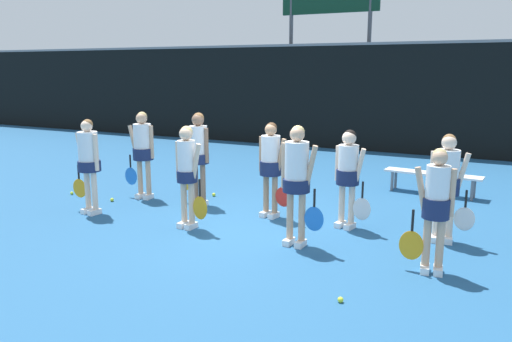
{
  "coord_description": "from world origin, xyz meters",
  "views": [
    {
      "loc": [
        3.54,
        -7.13,
        2.58
      ],
      "look_at": [
        0.01,
        0.06,
        0.92
      ],
      "focal_mm": 35.0,
      "sensor_mm": 36.0,
      "label": 1
    }
  ],
  "objects_px": {
    "bench_courtside": "(433,176)",
    "tennis_ball_6": "(214,195)",
    "player_2": "(297,175)",
    "scoreboard": "(329,12)",
    "player_0": "(89,158)",
    "player_8": "(447,179)",
    "tennis_ball_5": "(72,193)",
    "tennis_ball_7": "(437,254)",
    "player_3": "(436,202)",
    "tennis_ball_2": "(341,300)",
    "player_5": "(198,150)",
    "player_1": "(187,169)",
    "tennis_ball_0": "(112,200)",
    "player_6": "(271,162)",
    "player_7": "(348,171)",
    "player_4": "(143,147)"
  },
  "relations": [
    {
      "from": "bench_courtside",
      "to": "player_7",
      "type": "xyz_separation_m",
      "value": [
        -0.97,
        -2.95,
        0.57
      ]
    },
    {
      "from": "player_0",
      "to": "tennis_ball_5",
      "type": "height_order",
      "value": "player_0"
    },
    {
      "from": "player_3",
      "to": "tennis_ball_2",
      "type": "height_order",
      "value": "player_3"
    },
    {
      "from": "player_5",
      "to": "player_7",
      "type": "distance_m",
      "value": 2.93
    },
    {
      "from": "tennis_ball_7",
      "to": "player_6",
      "type": "bearing_deg",
      "value": 166.54
    },
    {
      "from": "scoreboard",
      "to": "tennis_ball_2",
      "type": "height_order",
      "value": "scoreboard"
    },
    {
      "from": "bench_courtside",
      "to": "tennis_ball_7",
      "type": "bearing_deg",
      "value": -75.67
    },
    {
      "from": "player_4",
      "to": "tennis_ball_2",
      "type": "bearing_deg",
      "value": -35.27
    },
    {
      "from": "player_2",
      "to": "tennis_ball_6",
      "type": "xyz_separation_m",
      "value": [
        -2.57,
        1.93,
        -1.03
      ]
    },
    {
      "from": "scoreboard",
      "to": "player_8",
      "type": "distance_m",
      "value": 11.51
    },
    {
      "from": "tennis_ball_2",
      "to": "player_4",
      "type": "bearing_deg",
      "value": 151.08
    },
    {
      "from": "tennis_ball_5",
      "to": "tennis_ball_7",
      "type": "bearing_deg",
      "value": -2.34
    },
    {
      "from": "player_0",
      "to": "player_6",
      "type": "xyz_separation_m",
      "value": [
        2.99,
        1.23,
        -0.03
      ]
    },
    {
      "from": "player_1",
      "to": "player_6",
      "type": "height_order",
      "value": "player_1"
    },
    {
      "from": "player_1",
      "to": "player_8",
      "type": "bearing_deg",
      "value": 20.86
    },
    {
      "from": "player_2",
      "to": "player_4",
      "type": "xyz_separation_m",
      "value": [
        -3.75,
        1.19,
        -0.03
      ]
    },
    {
      "from": "player_7",
      "to": "tennis_ball_6",
      "type": "height_order",
      "value": "player_7"
    },
    {
      "from": "tennis_ball_6",
      "to": "tennis_ball_5",
      "type": "bearing_deg",
      "value": -156.56
    },
    {
      "from": "bench_courtside",
      "to": "tennis_ball_5",
      "type": "relative_size",
      "value": 30.58
    },
    {
      "from": "player_0",
      "to": "tennis_ball_2",
      "type": "bearing_deg",
      "value": -7.93
    },
    {
      "from": "player_5",
      "to": "tennis_ball_0",
      "type": "relative_size",
      "value": 25.01
    },
    {
      "from": "scoreboard",
      "to": "bench_courtside",
      "type": "relative_size",
      "value": 2.92
    },
    {
      "from": "tennis_ball_0",
      "to": "player_6",
      "type": "bearing_deg",
      "value": 7.77
    },
    {
      "from": "player_0",
      "to": "player_8",
      "type": "bearing_deg",
      "value": 19.46
    },
    {
      "from": "player_2",
      "to": "player_5",
      "type": "height_order",
      "value": "player_2"
    },
    {
      "from": "tennis_ball_2",
      "to": "tennis_ball_5",
      "type": "xyz_separation_m",
      "value": [
        -6.42,
        2.25,
        -0.0
      ]
    },
    {
      "from": "bench_courtside",
      "to": "player_4",
      "type": "height_order",
      "value": "player_4"
    },
    {
      "from": "bench_courtside",
      "to": "tennis_ball_6",
      "type": "xyz_separation_m",
      "value": [
        -3.97,
        -2.17,
        -0.35
      ]
    },
    {
      "from": "player_2",
      "to": "tennis_ball_5",
      "type": "height_order",
      "value": "player_2"
    },
    {
      "from": "scoreboard",
      "to": "player_2",
      "type": "height_order",
      "value": "scoreboard"
    },
    {
      "from": "bench_courtside",
      "to": "tennis_ball_5",
      "type": "height_order",
      "value": "bench_courtside"
    },
    {
      "from": "player_8",
      "to": "tennis_ball_6",
      "type": "distance_m",
      "value": 4.66
    },
    {
      "from": "player_6",
      "to": "tennis_ball_5",
      "type": "bearing_deg",
      "value": -166.46
    },
    {
      "from": "player_3",
      "to": "tennis_ball_7",
      "type": "bearing_deg",
      "value": 81.64
    },
    {
      "from": "player_5",
      "to": "tennis_ball_0",
      "type": "bearing_deg",
      "value": -152.82
    },
    {
      "from": "player_3",
      "to": "player_7",
      "type": "height_order",
      "value": "player_7"
    },
    {
      "from": "player_1",
      "to": "tennis_ball_7",
      "type": "bearing_deg",
      "value": 11.15
    },
    {
      "from": "tennis_ball_7",
      "to": "player_8",
      "type": "bearing_deg",
      "value": 91.02
    },
    {
      "from": "scoreboard",
      "to": "tennis_ball_5",
      "type": "bearing_deg",
      "value": -102.06
    },
    {
      "from": "player_1",
      "to": "player_4",
      "type": "height_order",
      "value": "player_4"
    },
    {
      "from": "player_5",
      "to": "player_2",
      "type": "bearing_deg",
      "value": -18.28
    },
    {
      "from": "player_8",
      "to": "tennis_ball_7",
      "type": "distance_m",
      "value": 1.15
    },
    {
      "from": "tennis_ball_5",
      "to": "tennis_ball_6",
      "type": "bearing_deg",
      "value": 23.44
    },
    {
      "from": "player_0",
      "to": "player_3",
      "type": "bearing_deg",
      "value": 6.96
    },
    {
      "from": "tennis_ball_5",
      "to": "tennis_ball_6",
      "type": "height_order",
      "value": "tennis_ball_6"
    },
    {
      "from": "tennis_ball_2",
      "to": "tennis_ball_5",
      "type": "relative_size",
      "value": 1.03
    },
    {
      "from": "player_8",
      "to": "tennis_ball_7",
      "type": "height_order",
      "value": "player_8"
    },
    {
      "from": "scoreboard",
      "to": "player_1",
      "type": "xyz_separation_m",
      "value": [
        1.23,
        -10.85,
        -3.5
      ]
    },
    {
      "from": "player_3",
      "to": "player_5",
      "type": "distance_m",
      "value": 4.64
    },
    {
      "from": "player_1",
      "to": "player_5",
      "type": "height_order",
      "value": "player_5"
    }
  ]
}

